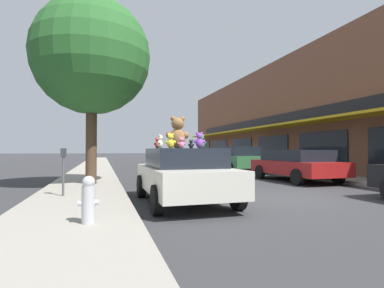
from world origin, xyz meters
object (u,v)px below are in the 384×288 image
object	(u,v)px
teddy_bear_purple	(200,140)
fire_hydrant	(88,200)
parked_car_far_center	(296,164)
teddy_bear_giant	(178,133)
street_tree	(92,57)
teddy_bear_yellow	(171,141)
teddy_bear_red	(158,143)
teddy_bear_blue	(192,145)
teddy_bear_cream	(160,142)
plush_art_car	(184,174)
parked_car_far_right	(236,158)
teddy_bear_pink	(181,143)
teddy_bear_green	(201,142)
parking_meter	(63,165)
teddy_bear_black	(191,144)

from	to	relation	value
teddy_bear_purple	fire_hydrant	xyz separation A→B (m)	(-2.39, -1.32, -1.05)
parked_car_far_center	fire_hydrant	distance (m)	10.35
teddy_bear_giant	street_tree	bearing A→B (deg)	-54.12
teddy_bear_yellow	teddy_bear_red	size ratio (longest dim) A/B	1.14
teddy_bear_blue	teddy_bear_red	xyz separation A→B (m)	(-1.02, -0.08, 0.05)
teddy_bear_cream	parked_car_far_center	bearing A→B (deg)	143.01
plush_art_car	fire_hydrant	distance (m)	3.12
teddy_bear_giant	parked_car_far_right	distance (m)	11.51
teddy_bear_pink	teddy_bear_cream	xyz separation A→B (m)	(-0.53, 0.02, 0.03)
teddy_bear_red	teddy_bear_green	bearing A→B (deg)	173.62
teddy_bear_blue	teddy_bear_yellow	world-z (taller)	teddy_bear_yellow
teddy_bear_pink	fire_hydrant	xyz separation A→B (m)	(-2.08, -1.80, -1.00)
parking_meter	fire_hydrant	bearing A→B (deg)	-77.01
parking_meter	teddy_bear_yellow	bearing A→B (deg)	-31.30
teddy_bear_black	teddy_bear_green	world-z (taller)	teddy_bear_green
teddy_bear_blue	teddy_bear_red	size ratio (longest dim) A/B	0.69
teddy_bear_purple	teddy_bear_black	xyz separation A→B (m)	(0.28, 1.61, -0.06)
teddy_bear_pink	street_tree	xyz separation A→B (m)	(-2.24, 4.43, 3.26)
teddy_bear_blue	fire_hydrant	bearing A→B (deg)	93.26
teddy_bear_black	teddy_bear_blue	xyz separation A→B (m)	(0.08, 0.22, -0.02)
teddy_bear_pink	teddy_bear_red	xyz separation A→B (m)	(-0.36, 1.28, 0.02)
teddy_bear_pink	teddy_bear_black	distance (m)	1.28
street_tree	teddy_bear_yellow	bearing A→B (deg)	-65.99
teddy_bear_pink	parked_car_far_center	world-z (taller)	teddy_bear_pink
teddy_bear_giant	teddy_bear_pink	size ratio (longest dim) A/B	3.10
teddy_bear_purple	parking_meter	bearing A→B (deg)	-15.19
teddy_bear_green	street_tree	xyz separation A→B (m)	(-2.96, 3.80, 3.21)
teddy_bear_black	parking_meter	bearing A→B (deg)	28.88
teddy_bear_yellow	street_tree	size ratio (longest dim) A/B	0.05
teddy_bear_cream	parked_car_far_center	distance (m)	8.09
teddy_bear_pink	teddy_bear_yellow	world-z (taller)	teddy_bear_yellow
teddy_bear_red	street_tree	size ratio (longest dim) A/B	0.05
plush_art_car	parked_car_far_center	xyz separation A→B (m)	(6.17, 3.86, 0.01)
parked_car_far_center	fire_hydrant	size ratio (longest dim) A/B	5.79
teddy_bear_purple	teddy_bear_red	world-z (taller)	teddy_bear_purple
teddy_bear_purple	parked_car_far_center	size ratio (longest dim) A/B	0.08
teddy_bear_giant	teddy_bear_red	bearing A→B (deg)	-49.61
teddy_bear_purple	teddy_bear_yellow	world-z (taller)	teddy_bear_purple
teddy_bear_giant	teddy_bear_purple	world-z (taller)	teddy_bear_giant
plush_art_car	street_tree	world-z (taller)	street_tree
street_tree	parking_meter	size ratio (longest dim) A/B	5.36
teddy_bear_black	teddy_bear_cream	bearing A→B (deg)	80.99
parked_car_far_right	street_tree	xyz separation A→B (m)	(-8.58, -5.88, 3.94)
parked_car_far_right	parking_meter	size ratio (longest dim) A/B	3.51
teddy_bear_yellow	parked_car_far_right	distance (m)	12.26
teddy_bear_giant	fire_hydrant	distance (m)	3.53
teddy_bear_giant	teddy_bear_black	distance (m)	0.74
teddy_bear_pink	parked_car_far_right	size ratio (longest dim) A/B	0.06
teddy_bear_cream	fire_hydrant	distance (m)	2.61
teddy_bear_purple	teddy_bear_yellow	size ratio (longest dim) A/B	1.04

